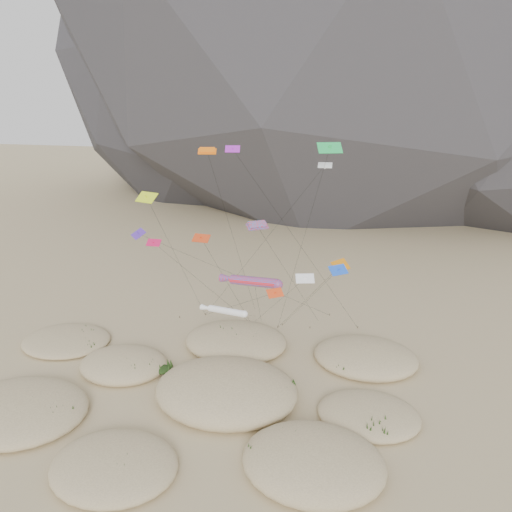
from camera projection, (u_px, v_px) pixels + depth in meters
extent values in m
plane|color=#CCB789|center=(207.00, 414.00, 51.58)|extent=(500.00, 500.00, 0.00)
ellipsoid|color=#2B2B30|center=(223.00, 54.00, 160.16)|extent=(136.20, 127.83, 116.00)
ellipsoid|color=#CCB789|center=(18.00, 411.00, 51.12)|extent=(14.55, 12.37, 2.77)
ellipsoid|color=#CCB789|center=(114.00, 466.00, 43.59)|extent=(11.47, 9.75, 2.48)
ellipsoid|color=#CCB789|center=(313.00, 462.00, 43.79)|extent=(12.77, 10.85, 3.36)
ellipsoid|color=#CCB789|center=(124.00, 364.00, 59.96)|extent=(10.64, 9.05, 2.66)
ellipsoid|color=#CCB789|center=(226.00, 390.00, 54.11)|extent=(15.71, 13.35, 4.06)
ellipsoid|color=#CCB789|center=(369.00, 414.00, 50.80)|extent=(10.46, 8.89, 1.93)
ellipsoid|color=#CCB789|center=(236.00, 341.00, 65.50)|extent=(13.51, 11.48, 2.90)
ellipsoid|color=#CCB789|center=(366.00, 357.00, 61.57)|extent=(12.75, 10.84, 2.85)
ellipsoid|color=#CCB789|center=(66.00, 340.00, 66.25)|extent=(11.78, 10.01, 1.74)
ellipsoid|color=black|center=(25.00, 413.00, 50.34)|extent=(2.80, 2.40, 0.84)
ellipsoid|color=black|center=(61.00, 416.00, 49.92)|extent=(2.08, 1.78, 0.62)
ellipsoid|color=black|center=(135.00, 471.00, 42.95)|extent=(2.20, 1.89, 0.66)
ellipsoid|color=black|center=(160.00, 467.00, 43.51)|extent=(2.44, 2.09, 0.73)
ellipsoid|color=black|center=(300.00, 441.00, 46.02)|extent=(3.54, 3.02, 1.06)
ellipsoid|color=black|center=(260.00, 455.00, 44.52)|extent=(2.09, 1.79, 0.63)
ellipsoid|color=black|center=(131.00, 370.00, 58.24)|extent=(2.79, 2.39, 0.84)
ellipsoid|color=black|center=(161.00, 369.00, 58.67)|extent=(2.38, 2.04, 0.71)
ellipsoid|color=black|center=(248.00, 395.00, 52.97)|extent=(3.29, 2.81, 0.99)
ellipsoid|color=black|center=(281.00, 389.00, 54.11)|extent=(2.69, 2.31, 0.81)
ellipsoid|color=black|center=(208.00, 401.00, 52.20)|extent=(2.15, 1.84, 0.65)
ellipsoid|color=black|center=(376.00, 430.00, 48.25)|extent=(2.28, 1.95, 0.68)
ellipsoid|color=black|center=(229.00, 339.00, 65.35)|extent=(2.66, 2.27, 0.80)
ellipsoid|color=black|center=(247.00, 345.00, 64.05)|extent=(2.69, 2.30, 0.81)
ellipsoid|color=black|center=(362.00, 360.00, 60.63)|extent=(2.19, 1.87, 0.66)
ellipsoid|color=black|center=(342.00, 370.00, 58.69)|extent=(2.35, 2.01, 0.70)
ellipsoid|color=black|center=(88.00, 333.00, 68.01)|extent=(2.68, 2.30, 0.81)
ellipsoid|color=black|center=(87.00, 347.00, 64.46)|extent=(2.23, 1.91, 0.67)
cylinder|color=#3F2D1E|center=(252.00, 324.00, 71.67)|extent=(0.08, 0.08, 0.30)
cylinder|color=#3F2D1E|center=(278.00, 327.00, 70.65)|extent=(0.08, 0.08, 0.30)
cylinder|color=#3F2D1E|center=(282.00, 325.00, 71.37)|extent=(0.08, 0.08, 0.30)
cylinder|color=#3F2D1E|center=(330.00, 315.00, 74.60)|extent=(0.08, 0.08, 0.30)
cylinder|color=#3F2D1E|center=(310.00, 327.00, 70.50)|extent=(0.08, 0.08, 0.30)
cylinder|color=#3F2D1E|center=(205.00, 314.00, 74.78)|extent=(0.08, 0.08, 0.30)
cylinder|color=#3F2D1E|center=(358.00, 327.00, 70.56)|extent=(0.08, 0.08, 0.30)
cylinder|color=#3F2D1E|center=(180.00, 317.00, 73.78)|extent=(0.08, 0.08, 0.30)
cylinder|color=#FF1A1E|center=(254.00, 282.00, 57.40)|extent=(6.34, 2.92, 1.78)
sphere|color=#FF1A1E|center=(278.00, 285.00, 55.79)|extent=(1.19, 1.19, 1.19)
cone|color=#FF1A1E|center=(230.00, 279.00, 59.17)|extent=(2.76, 1.73, 1.28)
cylinder|color=black|center=(258.00, 304.00, 65.07)|extent=(2.14, 12.45, 11.01)
cylinder|color=white|center=(227.00, 311.00, 55.07)|extent=(4.68, 2.05, 1.06)
sphere|color=white|center=(244.00, 314.00, 53.89)|extent=(0.78, 0.78, 0.78)
cone|color=white|center=(208.00, 308.00, 56.39)|extent=(2.00, 1.18, 0.79)
cylinder|color=black|center=(243.00, 314.00, 64.75)|extent=(1.34, 17.76, 8.74)
cube|color=orange|center=(207.00, 151.00, 60.28)|extent=(2.36, 1.37, 0.67)
cube|color=orange|center=(207.00, 150.00, 60.23)|extent=(1.99, 1.10, 0.65)
cylinder|color=black|center=(234.00, 240.00, 68.56)|extent=(3.32, 10.50, 24.97)
cube|color=red|center=(257.00, 226.00, 54.09)|extent=(2.51, 2.24, 0.66)
cube|color=red|center=(257.00, 224.00, 54.03)|extent=(2.09, 1.86, 0.65)
cylinder|color=black|center=(292.00, 281.00, 63.47)|extent=(5.33, 15.73, 17.91)
cube|color=blue|center=(338.00, 270.00, 49.54)|extent=(2.05, 1.96, 0.77)
cube|color=blue|center=(338.00, 271.00, 49.59)|extent=(0.33, 0.34, 0.64)
cylinder|color=black|center=(305.00, 303.00, 60.47)|extent=(8.78, 16.56, 14.86)
cube|color=orange|center=(341.00, 265.00, 55.12)|extent=(2.19, 2.53, 1.02)
cube|color=orange|center=(341.00, 267.00, 55.17)|extent=(0.45, 0.43, 0.76)
cylinder|color=black|center=(305.00, 300.00, 62.90)|extent=(9.05, 10.12, 13.47)
cube|color=#CBEA18|center=(147.00, 197.00, 58.54)|extent=(2.91, 2.06, 1.04)
cube|color=#CBEA18|center=(147.00, 199.00, 58.59)|extent=(0.40, 0.40, 0.89)
cylinder|color=black|center=(180.00, 263.00, 66.68)|extent=(2.51, 11.64, 19.96)
cube|color=red|center=(275.00, 293.00, 54.07)|extent=(1.97, 1.83, 0.76)
cube|color=red|center=(275.00, 294.00, 54.11)|extent=(0.33, 0.33, 0.61)
cylinder|color=black|center=(235.00, 306.00, 64.44)|extent=(13.89, 15.36, 10.97)
cube|color=green|center=(330.00, 148.00, 55.06)|extent=(3.01, 2.20, 1.10)
cube|color=green|center=(330.00, 149.00, 55.11)|extent=(0.43, 0.44, 0.91)
cylinder|color=black|center=(301.00, 249.00, 62.87)|extent=(6.92, 6.60, 25.86)
cube|color=purple|center=(233.00, 149.00, 56.61)|extent=(1.81, 1.13, 0.73)
cube|color=purple|center=(233.00, 150.00, 56.66)|extent=(0.25, 0.29, 0.56)
cylinder|color=black|center=(302.00, 248.00, 63.60)|extent=(15.03, 10.45, 25.59)
cube|color=#C6124A|center=(154.00, 243.00, 58.48)|extent=(1.71, 0.89, 0.68)
cube|color=#C6124A|center=(154.00, 244.00, 58.52)|extent=(0.21, 0.22, 0.58)
cylinder|color=black|center=(208.00, 288.00, 65.09)|extent=(8.87, 11.63, 14.92)
cube|color=silver|center=(325.00, 165.00, 58.43)|extent=(1.71, 1.01, 0.58)
cube|color=silver|center=(325.00, 166.00, 58.48)|extent=(0.21, 0.16, 0.58)
cylinder|color=black|center=(258.00, 249.00, 66.62)|extent=(17.62, 5.48, 23.58)
cube|color=#4C1FB6|center=(138.00, 234.00, 60.94)|extent=(2.67, 2.78, 0.84)
cube|color=#4C1FB6|center=(138.00, 235.00, 60.98)|extent=(0.35, 0.36, 0.87)
cylinder|color=black|center=(244.00, 279.00, 67.78)|extent=(22.36, 15.44, 15.28)
cube|color=red|center=(201.00, 238.00, 54.48)|extent=(1.98, 1.16, 0.71)
cube|color=red|center=(201.00, 239.00, 54.53)|extent=(0.24, 0.22, 0.66)
cylinder|color=black|center=(230.00, 287.00, 63.09)|extent=(2.13, 13.72, 16.52)
cube|color=white|center=(305.00, 278.00, 54.61)|extent=(2.23, 1.54, 0.80)
cube|color=white|center=(305.00, 280.00, 54.66)|extent=(0.30, 0.31, 0.69)
cylinder|color=black|center=(275.00, 304.00, 63.16)|extent=(9.25, 12.14, 12.28)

